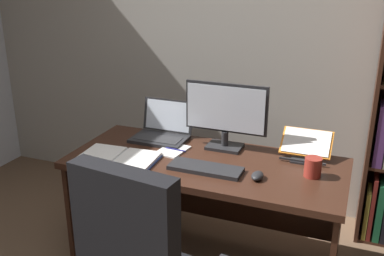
% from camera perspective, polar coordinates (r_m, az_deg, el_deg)
% --- Properties ---
extents(wall_back, '(5.40, 0.12, 2.81)m').
position_cam_1_polar(wall_back, '(3.39, 9.05, 12.87)').
color(wall_back, '#B2ADA3').
rests_on(wall_back, ground).
extents(desk, '(1.64, 0.72, 0.72)m').
position_cam_1_polar(desk, '(2.82, 2.21, -7.18)').
color(desk, '#381E14').
rests_on(desk, ground).
extents(monitor, '(0.53, 0.16, 0.42)m').
position_cam_1_polar(monitor, '(2.79, 4.32, 1.61)').
color(monitor, '#232326').
rests_on(monitor, desk).
extents(laptop, '(0.36, 0.29, 0.24)m').
position_cam_1_polar(laptop, '(3.00, -3.82, -0.39)').
color(laptop, '#232326').
rests_on(laptop, desk).
extents(keyboard, '(0.42, 0.15, 0.02)m').
position_cam_1_polar(keyboard, '(2.54, 1.73, -5.18)').
color(keyboard, '#232326').
rests_on(keyboard, desk).
extents(computer_mouse, '(0.06, 0.10, 0.04)m').
position_cam_1_polar(computer_mouse, '(2.46, 8.34, -6.05)').
color(computer_mouse, '#232326').
rests_on(computer_mouse, desk).
extents(reading_stand_with_book, '(0.30, 0.23, 0.15)m').
position_cam_1_polar(reading_stand_with_book, '(2.78, 14.33, -2.19)').
color(reading_stand_with_book, '#232326').
rests_on(reading_stand_with_book, desk).
extents(open_binder, '(0.49, 0.32, 0.02)m').
position_cam_1_polar(open_binder, '(2.72, -9.39, -3.75)').
color(open_binder, navy).
rests_on(open_binder, desk).
extents(notepad, '(0.18, 0.23, 0.01)m').
position_cam_1_polar(notepad, '(2.81, -2.47, -2.85)').
color(notepad, white).
rests_on(notepad, desk).
extents(pen, '(0.14, 0.02, 0.01)m').
position_cam_1_polar(pen, '(2.79, -2.10, -2.74)').
color(pen, navy).
rests_on(pen, notepad).
extents(coffee_mug, '(0.09, 0.09, 0.11)m').
position_cam_1_polar(coffee_mug, '(2.54, 15.17, -4.85)').
color(coffee_mug, maroon).
rests_on(coffee_mug, desk).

